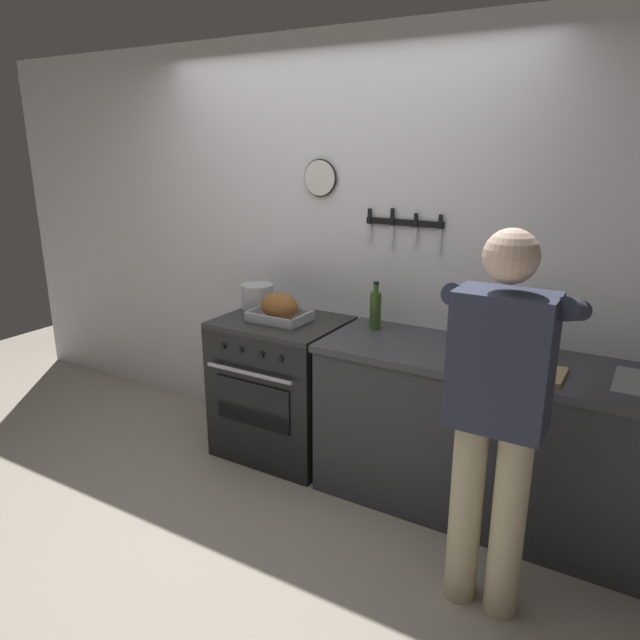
# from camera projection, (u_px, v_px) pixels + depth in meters

# --- Properties ---
(ground_plane) EXTENTS (8.00, 8.00, 0.00)m
(ground_plane) POSITION_uv_depth(u_px,v_px,m) (210.00, 543.00, 3.00)
(ground_plane) COLOR #A89E8E
(wall_back) EXTENTS (6.00, 0.13, 2.60)m
(wall_back) POSITION_uv_depth(u_px,v_px,m) (340.00, 251.00, 3.73)
(wall_back) COLOR silver
(wall_back) RESTS_ON ground
(counter_block) EXTENTS (2.03, 0.65, 0.90)m
(counter_block) POSITION_uv_depth(u_px,v_px,m) (507.00, 440.00, 3.09)
(counter_block) COLOR #38383D
(counter_block) RESTS_ON ground
(stove) EXTENTS (0.76, 0.67, 0.90)m
(stove) POSITION_uv_depth(u_px,v_px,m) (282.00, 386.00, 3.79)
(stove) COLOR black
(stove) RESTS_ON ground
(person_cook) EXTENTS (0.51, 0.63, 1.66)m
(person_cook) POSITION_uv_depth(u_px,v_px,m) (498.00, 404.00, 2.36)
(person_cook) COLOR #C6B793
(person_cook) RESTS_ON ground
(roasting_pan) EXTENTS (0.35, 0.26, 0.18)m
(roasting_pan) POSITION_uv_depth(u_px,v_px,m) (280.00, 309.00, 3.60)
(roasting_pan) COLOR #B7B7BC
(roasting_pan) RESTS_ON stove
(stock_pot) EXTENTS (0.21, 0.21, 0.18)m
(stock_pot) POSITION_uv_depth(u_px,v_px,m) (257.00, 298.00, 3.82)
(stock_pot) COLOR #B7B7BC
(stock_pot) RESTS_ON stove
(cutting_board) EXTENTS (0.36, 0.24, 0.02)m
(cutting_board) POSITION_uv_depth(u_px,v_px,m) (525.00, 370.00, 2.82)
(cutting_board) COLOR tan
(cutting_board) RESTS_ON counter_block
(bottle_wine_red) EXTENTS (0.07, 0.07, 0.32)m
(bottle_wine_red) POSITION_uv_depth(u_px,v_px,m) (514.00, 333.00, 2.98)
(bottle_wine_red) COLOR #47141E
(bottle_wine_red) RESTS_ON counter_block
(bottle_vinegar) EXTENTS (0.06, 0.06, 0.22)m
(bottle_vinegar) POSITION_uv_depth(u_px,v_px,m) (506.00, 328.00, 3.19)
(bottle_vinegar) COLOR #997F4C
(bottle_vinegar) RESTS_ON counter_block
(bottle_hot_sauce) EXTENTS (0.06, 0.06, 0.19)m
(bottle_hot_sauce) POSITION_uv_depth(u_px,v_px,m) (535.00, 341.00, 3.03)
(bottle_hot_sauce) COLOR red
(bottle_hot_sauce) RESTS_ON counter_block
(bottle_olive_oil) EXTENTS (0.07, 0.07, 0.29)m
(bottle_olive_oil) POSITION_uv_depth(u_px,v_px,m) (375.00, 309.00, 3.44)
(bottle_olive_oil) COLOR #385623
(bottle_olive_oil) RESTS_ON counter_block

